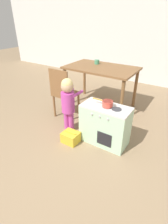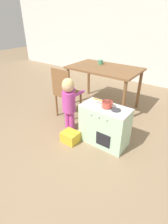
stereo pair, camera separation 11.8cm
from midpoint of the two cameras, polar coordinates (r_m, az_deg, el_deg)
name	(u,v)px [view 1 (the left image)]	position (r m, az deg, el deg)	size (l,w,h in m)	color
ground_plane	(52,175)	(2.18, -12.17, -19.62)	(16.00, 16.00, 0.00)	#8E7556
wall_back	(154,30)	(4.79, 21.19, 23.59)	(10.00, 0.06, 2.60)	silver
play_kitchen	(105,125)	(2.43, 5.46, -4.20)	(0.65, 0.34, 0.58)	#B2DBB7
toy_pot	(107,103)	(2.26, 6.13, 2.84)	(0.29, 0.14, 0.08)	#E04C3D
child_figure	(68,99)	(2.58, -6.55, 4.23)	(0.22, 0.35, 0.85)	#BC429E
toy_basket	(71,137)	(2.54, -5.71, -8.22)	(0.23, 0.20, 0.17)	gold
dining_table	(101,72)	(3.34, 4.52, 12.81)	(1.29, 0.80, 0.78)	brown
dining_chair_near	(63,92)	(2.99, -7.86, 6.32)	(0.37, 0.37, 0.88)	brown
cup_on_table	(97,62)	(3.52, 3.23, 16.00)	(0.09, 0.09, 0.08)	#478E66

